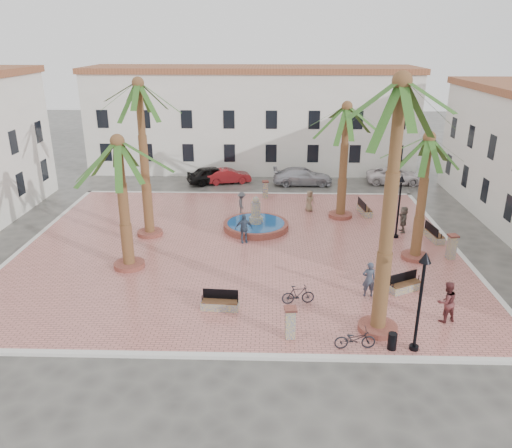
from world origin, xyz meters
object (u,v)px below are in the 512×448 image
Objects in this scene: bench_e at (434,235)px; cyclist_b at (447,302)px; pedestrian_fountain_a at (310,201)px; bench_se at (405,286)px; pedestrian_north at (242,203)px; lamppost_s at (422,285)px; car_black at (213,175)px; palm_nw at (139,100)px; pedestrian_east at (403,219)px; palm_e at (428,153)px; bollard_se at (290,322)px; bench_s at (220,304)px; palm_ne at (346,120)px; bollard_e at (452,246)px; palm_s at (399,110)px; bicycle_a at (355,339)px; cyclist_a at (369,279)px; bollard_n at (265,189)px; pedestrian_fountain_b at (244,228)px; litter_bin at (392,341)px; car_white at (395,176)px; car_silver at (303,176)px; bench_ne at (364,210)px; bicycle_b at (298,295)px; car_red at (228,176)px; fountain at (256,224)px; palm_sw at (119,158)px.

cyclist_b is at bearing 157.76° from bench_e.
bench_se is at bearing -106.97° from pedestrian_fountain_a.
cyclist_b is at bearing -153.59° from pedestrian_north.
lamppost_s reaches higher than car_black.
palm_nw reaches higher than pedestrian_east.
palm_e is 3.70× the size of bench_e.
bench_s is at bearing 144.82° from bollard_se.
bollard_e is at bearing -52.19° from palm_ne.
pedestrian_east is (-1.73, 4.14, 0.11)m from bollard_e.
bicycle_a is at bearing -131.33° from palm_s.
cyclist_a is 22.50m from car_black.
pedestrian_fountain_b is at bearing -97.55° from bollard_n.
litter_bin is at bearing -71.26° from pedestrian_fountain_b.
palm_nw is 7.17× the size of bollard_n.
bollard_e is 0.76× the size of cyclist_b.
pedestrian_east is at bearing 172.40° from car_white.
bollard_n reaches higher than car_silver.
cyclist_a is 1.07× the size of bicycle_a.
bollard_n is at bearing 93.75° from bollard_se.
bollard_n reaches higher than bench_ne.
palm_e reaches higher than bollard_se.
cyclist_a is 1.15× the size of bicycle_b.
palm_ne is at bearing -150.36° from car_red.
cyclist_b is 25.85m from car_black.
cyclist_b reaches higher than car_red.
car_silver reaches higher than bench_ne.
fountain is 0.54× the size of palm_ne.
palm_nw is at bearing 80.93° from bench_e.
palm_nw is 0.91× the size of palm_s.
palm_s is 1.48× the size of palm_e.
palm_e is 4.06× the size of bench_se.
palm_s is at bearing -131.86° from bicycle_b.
litter_bin is at bearing -30.04° from palm_sw.
palm_e is at bearing -52.20° from bollard_n.
litter_bin is (5.92, -13.39, 0.06)m from fountain.
pedestrian_north is at bearing 62.24° from bench_e.
bench_ne is at bearing 69.73° from bollard_se.
palm_s is 15.01m from pedestrian_east.
bench_se is 1.26× the size of bollard_se.
bollard_se reaches higher than bench_e.
bench_se is at bearing 79.96° from lamppost_s.
bollard_n is at bearing -158.88° from car_red.
lamppost_s is at bearing -94.03° from bicycle_a.
pedestrian_east is at bearing -69.48° from pedestrian_fountain_a.
palm_nw is 5.44× the size of bench_se.
car_black is (-9.70, 23.30, -8.77)m from palm_s.
palm_e reaches higher than bench_ne.
bench_ne is at bearing -96.35° from pedestrian_north.
palm_sw is 5.18× the size of bollard_se.
bollard_e is 11.28m from bicycle_a.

